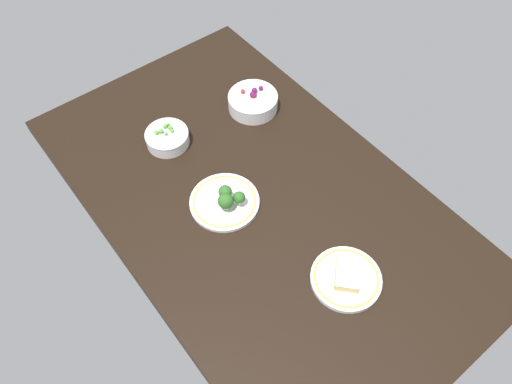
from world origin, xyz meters
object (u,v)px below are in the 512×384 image
object	(u,v)px
bowl_peas	(167,137)
plate_broccoli	(225,201)
plate_sandwich	(346,278)
bowl_berries	(253,101)

from	to	relation	value
bowl_peas	plate_broccoli	bearing A→B (deg)	-179.36
plate_broccoli	plate_sandwich	distance (cm)	41.17
plate_sandwich	bowl_berries	distance (cm)	69.35
plate_broccoli	bowl_peas	size ratio (longest dim) A/B	1.48
plate_sandwich	bowl_berries	xyz separation A→B (cm)	(66.26, -20.38, 1.67)
plate_broccoli	plate_sandwich	xyz separation A→B (cm)	(-39.78, -10.62, -0.40)
plate_sandwich	bowl_peas	size ratio (longest dim) A/B	1.36
bowl_berries	bowl_peas	distance (cm)	31.67
plate_sandwich	bowl_peas	xyz separation A→B (cm)	(70.78, 10.97, 1.17)
plate_broccoli	bowl_peas	distance (cm)	31.01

